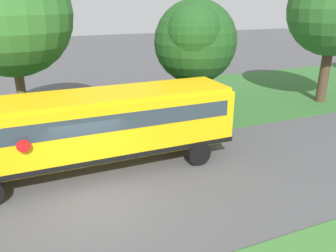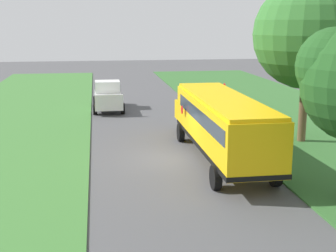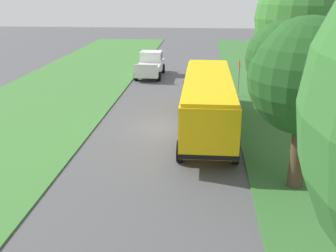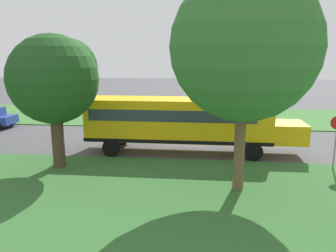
# 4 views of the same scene
# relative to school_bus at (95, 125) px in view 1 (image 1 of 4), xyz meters

# --- Properties ---
(ground_plane) EXTENTS (120.00, 120.00, 0.00)m
(ground_plane) POSITION_rel_school_bus_xyz_m (2.31, -0.53, -1.92)
(ground_plane) COLOR #4C4C4F
(grass_verge) EXTENTS (12.00, 80.00, 0.08)m
(grass_verge) POSITION_rel_school_bus_xyz_m (-7.69, -0.53, -1.88)
(grass_verge) COLOR #33662D
(grass_verge) RESTS_ON ground
(school_bus) EXTENTS (2.85, 12.42, 3.16)m
(school_bus) POSITION_rel_school_bus_xyz_m (0.00, 0.00, 0.00)
(school_bus) COLOR yellow
(school_bus) RESTS_ON ground
(oak_tree_beside_bus) EXTENTS (5.85, 5.85, 8.86)m
(oak_tree_beside_bus) POSITION_rel_school_bus_xyz_m (-5.32, -2.73, 3.97)
(oak_tree_beside_bus) COLOR brown
(oak_tree_beside_bus) RESTS_ON ground
(oak_tree_roadside_mid) EXTENTS (4.38, 4.32, 6.65)m
(oak_tree_roadside_mid) POSITION_rel_school_bus_xyz_m (-3.27, 5.95, 2.65)
(oak_tree_roadside_mid) COLOR #4C3826
(oak_tree_roadside_mid) RESTS_ON ground
(oak_tree_far_end) EXTENTS (5.82, 5.82, 8.96)m
(oak_tree_far_end) POSITION_rel_school_bus_xyz_m (-3.77, 15.70, 4.09)
(oak_tree_far_end) COLOR #4C3826
(oak_tree_far_end) RESTS_ON ground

